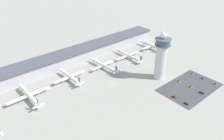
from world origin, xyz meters
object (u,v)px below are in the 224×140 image
Objects in this scene: car_grey_coupe at (202,93)px; car_green_van at (202,78)px; control_tower at (161,56)px; airplane_gate_foxtrot at (152,45)px; airplane_gate_charlie at (70,77)px; car_white_wagon at (186,104)px; airplane_gate_echo at (128,55)px; car_maroon_suv at (192,73)px; airplane_gate_bravo at (29,95)px; car_black_suv at (174,97)px; airplane_gate_delta at (103,65)px; car_silver_sedan at (215,84)px; service_truck_fuel at (133,57)px; service_truck_baggage at (117,59)px; car_yellow_taxi at (178,81)px; car_navy_sedan at (190,87)px.

car_grey_coupe is 1.04× the size of car_green_van.
control_tower reaches higher than airplane_gate_foxtrot.
car_white_wagon is at bearing -59.77° from airplane_gate_charlie.
airplane_gate_foxtrot reaches higher than airplane_gate_echo.
airplane_gate_charlie is 8.88× the size of car_maroon_suv.
airplane_gate_foxtrot is (44.99, -0.03, 1.10)m from airplane_gate_echo.
airplane_gate_bravo is 9.59× the size of car_black_suv.
control_tower is 68.06m from airplane_gate_delta.
airplane_gate_bravo is 186.97m from car_silver_sedan.
airplane_gate_delta is at bearing 123.89° from car_silver_sedan.
service_truck_fuel is 0.97× the size of service_truck_baggage.
airplane_gate_delta is 1.13× the size of airplane_gate_foxtrot.
car_green_van is (34.38, -32.43, -25.38)m from control_tower.
car_maroon_suv is at bearing 89.20° from car_silver_sedan.
airplane_gate_bravo is 10.42× the size of car_silver_sedan.
service_truck_fuel is at bearing -0.77° from airplane_gate_bravo.
airplane_gate_foxtrot is 103.77m from car_silver_sedan.
car_silver_sedan is (-17.66, -102.16, -4.29)m from airplane_gate_foxtrot.
car_silver_sedan is 0.89× the size of car_yellow_taxi.
airplane_gate_foxtrot is at bearing 80.19° from car_silver_sedan.
car_grey_coupe is (9.37, -46.02, -25.35)m from control_tower.
car_navy_sedan is at bearing -32.95° from airplane_gate_bravo.
car_white_wagon is 29.47m from car_navy_sedan.
car_grey_coupe reaches higher than car_green_van.
car_green_van is 51.28m from car_black_suv.
control_tower is at bearing -58.44° from airplane_gate_delta.
airplane_gate_charlie reaches higher than car_navy_sedan.
airplane_gate_charlie is at bearing 141.14° from car_green_van.
airplane_gate_echo is at bearing 1.00° from airplane_gate_bravo.
airplane_gate_foxtrot is 9.33× the size of car_green_van.
airplane_gate_bravo is 1.12× the size of airplane_gate_charlie.
car_black_suv is (0.01, 12.98, 0.07)m from car_white_wagon.
car_navy_sedan is 26.50m from car_black_suv.
airplane_gate_foxtrot is 9.15× the size of car_navy_sedan.
service_truck_fuel is 70.41m from car_yellow_taxi.
car_maroon_suv is 0.93× the size of car_yellow_taxi.
car_silver_sedan is 28.43m from car_navy_sedan.
car_white_wagon is (-16.91, -45.94, -25.37)m from control_tower.
airplane_gate_charlie is 9.28× the size of car_silver_sedan.
car_silver_sedan is (51.43, -0.78, -0.00)m from car_white_wagon.
car_white_wagon is at bearing -106.03° from service_truck_fuel.
service_truck_fuel is at bearing 88.90° from car_yellow_taxi.
car_silver_sedan is at bearing -99.81° from airplane_gate_foxtrot.
airplane_gate_bravo is at bearing -176.21° from service_truck_baggage.
car_yellow_taxi is at bearing 89.58° from car_navy_sedan.
control_tower is 136.12m from airplane_gate_bravo.
car_yellow_taxi is (-42.49, -74.44, -4.29)m from airplane_gate_foxtrot.
airplane_gate_charlie is at bearing 129.90° from car_grey_coupe.
service_truck_baggage reaches higher than car_silver_sedan.
airplane_gate_delta is at bearing 127.95° from car_green_van.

